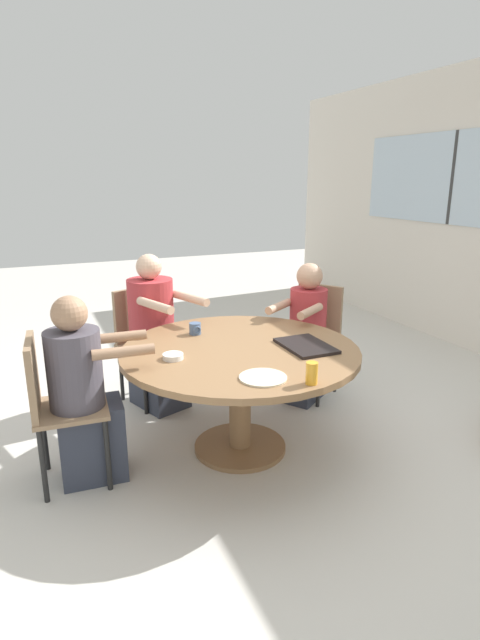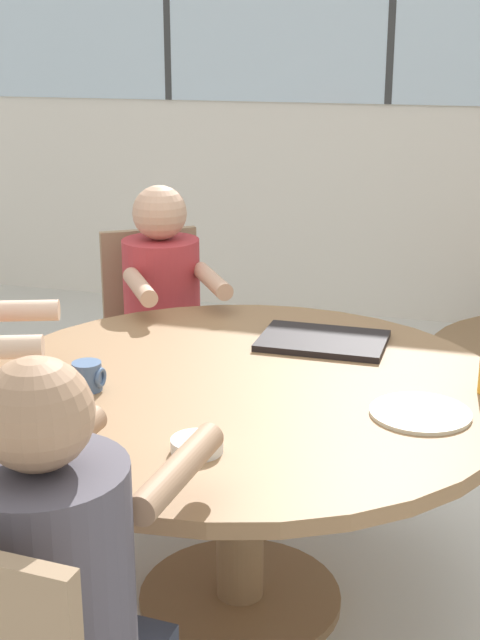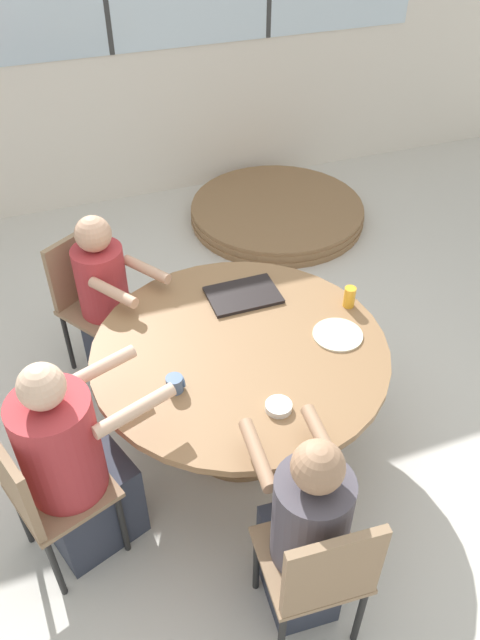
% 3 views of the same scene
% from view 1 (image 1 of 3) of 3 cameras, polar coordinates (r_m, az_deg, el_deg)
% --- Properties ---
extents(ground_plane, '(16.00, 16.00, 0.00)m').
position_cam_1_polar(ground_plane, '(3.40, 0.00, -14.45)').
color(ground_plane, beige).
extents(dining_table, '(1.48, 1.48, 0.70)m').
position_cam_1_polar(dining_table, '(3.15, 0.00, -5.35)').
color(dining_table, olive).
rests_on(dining_table, ground_plane).
extents(chair_for_woman_green_shirt, '(0.55, 0.55, 0.89)m').
position_cam_1_polar(chair_for_woman_green_shirt, '(4.09, 8.49, -1.05)').
color(chair_for_woman_green_shirt, '#937556').
rests_on(chair_for_woman_green_shirt, ground_plane).
extents(chair_for_man_blue_shirt, '(0.43, 0.43, 0.89)m').
position_cam_1_polar(chair_for_man_blue_shirt, '(3.01, -20.62, -8.36)').
color(chair_for_man_blue_shirt, '#937556').
rests_on(chair_for_man_blue_shirt, ground_plane).
extents(chair_for_man_teal_shirt, '(0.51, 0.51, 0.89)m').
position_cam_1_polar(chair_for_man_teal_shirt, '(4.00, -11.03, -1.57)').
color(chair_for_man_teal_shirt, '#937556').
rests_on(chair_for_man_teal_shirt, ground_plane).
extents(person_woman_green_shirt, '(0.53, 0.59, 1.10)m').
position_cam_1_polar(person_woman_green_shirt, '(3.96, 7.47, -2.14)').
color(person_woman_green_shirt, '#333847').
rests_on(person_woman_green_shirt, ground_plane).
extents(person_man_blue_shirt, '(0.36, 0.59, 1.11)m').
position_cam_1_polar(person_man_blue_shirt, '(3.02, -17.37, -8.66)').
color(person_man_blue_shirt, '#333847').
rests_on(person_man_blue_shirt, ground_plane).
extents(person_man_teal_shirt, '(0.70, 0.53, 1.18)m').
position_cam_1_polar(person_man_teal_shirt, '(3.87, -9.67, -2.27)').
color(person_man_teal_shirt, '#333847').
rests_on(person_man_teal_shirt, ground_plane).
extents(food_tray_dark, '(0.38, 0.27, 0.02)m').
position_cam_1_polar(food_tray_dark, '(3.13, 7.54, -2.95)').
color(food_tray_dark, black).
rests_on(food_tray_dark, dining_table).
extents(coffee_mug, '(0.09, 0.08, 0.08)m').
position_cam_1_polar(coffee_mug, '(3.37, -5.14, -0.99)').
color(coffee_mug, slate).
rests_on(coffee_mug, dining_table).
extents(juice_glass, '(0.06, 0.06, 0.12)m').
position_cam_1_polar(juice_glass, '(2.59, 8.20, -6.03)').
color(juice_glass, gold).
rests_on(juice_glass, dining_table).
extents(bowl_white_shallow, '(0.12, 0.12, 0.03)m').
position_cam_1_polar(bowl_white_shallow, '(2.94, -7.66, -4.14)').
color(bowl_white_shallow, white).
rests_on(bowl_white_shallow, dining_table).
extents(plate_tortillas, '(0.26, 0.26, 0.01)m').
position_cam_1_polar(plate_tortillas, '(2.65, 2.64, -6.58)').
color(plate_tortillas, beige).
rests_on(plate_tortillas, dining_table).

